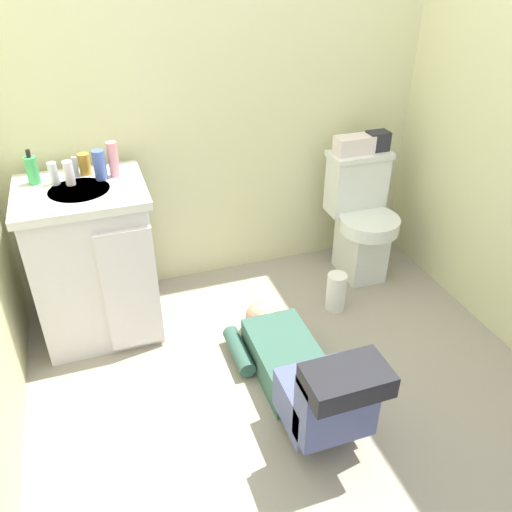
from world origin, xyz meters
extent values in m
cube|color=gray|center=(0.00, 0.00, -0.02)|extent=(2.86, 3.17, 0.04)
cube|color=beige|center=(0.00, 1.12, 1.20)|extent=(2.52, 0.08, 2.40)
cube|color=silver|center=(0.77, 0.76, 0.19)|extent=(0.22, 0.30, 0.38)
cylinder|color=silver|center=(0.77, 0.70, 0.38)|extent=(0.35, 0.35, 0.08)
cube|color=silver|center=(0.77, 0.89, 0.55)|extent=(0.34, 0.17, 0.34)
cube|color=silver|center=(0.77, 0.89, 0.73)|extent=(0.36, 0.19, 0.03)
cube|color=silver|center=(-0.78, 0.75, 0.39)|extent=(0.56, 0.48, 0.78)
cube|color=silver|center=(-0.78, 0.75, 0.80)|extent=(0.60, 0.52, 0.04)
cylinder|color=silver|center=(-0.78, 0.73, 0.79)|extent=(0.28, 0.28, 0.05)
cube|color=silver|center=(-0.63, 0.50, 0.37)|extent=(0.26, 0.03, 0.66)
cylinder|color=silver|center=(-0.78, 0.89, 0.87)|extent=(0.02, 0.02, 0.10)
cube|color=#33594C|center=(0.02, 0.10, 0.09)|extent=(0.29, 0.52, 0.17)
sphere|color=tan|center=(0.02, 0.43, 0.10)|extent=(0.19, 0.19, 0.19)
cube|color=#4D5680|center=(0.02, -0.26, 0.18)|extent=(0.31, 0.28, 0.20)
cube|color=#4D5680|center=(0.02, -0.40, 0.30)|extent=(0.31, 0.12, 0.32)
cube|color=black|center=(0.02, -0.45, 0.47)|extent=(0.31, 0.19, 0.09)
cylinder|color=#33594C|center=(-0.17, 0.26, 0.06)|extent=(0.08, 0.30, 0.08)
cube|color=silver|center=(0.73, 0.89, 0.80)|extent=(0.22, 0.11, 0.10)
cube|color=#26262D|center=(0.88, 0.89, 0.81)|extent=(0.12, 0.09, 0.11)
cylinder|color=green|center=(-0.97, 0.87, 0.89)|extent=(0.06, 0.06, 0.13)
cylinder|color=black|center=(-0.97, 0.87, 0.97)|extent=(0.02, 0.02, 0.04)
cylinder|color=silver|center=(-0.88, 0.83, 0.87)|extent=(0.04, 0.04, 0.11)
cylinder|color=white|center=(-0.81, 0.80, 0.88)|extent=(0.04, 0.04, 0.11)
cylinder|color=gold|center=(-0.73, 0.91, 0.87)|extent=(0.06, 0.06, 0.10)
cylinder|color=#475FB2|center=(-0.67, 0.82, 0.89)|extent=(0.06, 0.06, 0.14)
cylinder|color=pink|center=(-0.60, 0.84, 0.91)|extent=(0.05, 0.05, 0.17)
cylinder|color=white|center=(0.47, 0.48, 0.11)|extent=(0.11, 0.11, 0.23)
camera|label=1|loc=(-0.72, -1.60, 1.84)|focal=36.48mm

